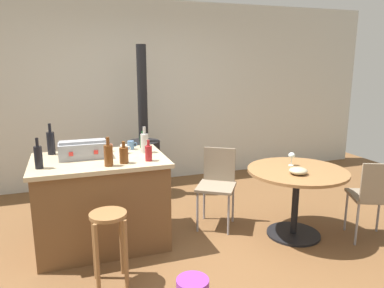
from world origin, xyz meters
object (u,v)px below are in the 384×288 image
(kitchen_island, at_px, (102,201))
(folding_chair_near, at_px, (374,194))
(bottle_3, at_px, (145,143))
(wine_glass, at_px, (292,156))
(cup_0, at_px, (124,149))
(serving_bowl, at_px, (298,171))
(cup_1, at_px, (106,147))
(toolbox, at_px, (83,150))
(wooden_stool, at_px, (109,234))
(dining_table, at_px, (296,185))
(bottle_1, at_px, (38,157))
(bottle_0, at_px, (124,155))
(bottle_5, at_px, (108,155))
(bottle_6, at_px, (149,153))
(bottle_2, at_px, (51,142))
(bottle_4, at_px, (143,141))
(folding_chair_far, at_px, (217,181))
(wood_stove, at_px, (144,158))
(cup_2, at_px, (131,145))

(kitchen_island, height_order, folding_chair_near, kitchen_island)
(bottle_3, distance_m, wine_glass, 1.57)
(cup_0, bearing_deg, wine_glass, -15.16)
(bottle_3, relative_size, serving_bowl, 1.51)
(cup_0, height_order, cup_1, cup_1)
(bottle_3, bearing_deg, toolbox, -176.88)
(wooden_stool, bearing_deg, wine_glass, 11.49)
(dining_table, bearing_deg, bottle_1, 172.71)
(cup_0, bearing_deg, bottle_1, -159.10)
(bottle_0, xyz_separation_m, bottle_1, (-0.74, 0.07, 0.03))
(folding_chair_near, relative_size, bottle_3, 3.19)
(bottle_5, xyz_separation_m, wine_glass, (1.91, -0.04, -0.16))
(bottle_1, height_order, bottle_6, bottle_1)
(folding_chair_near, bearing_deg, bottle_2, 158.48)
(kitchen_island, relative_size, bottle_4, 6.99)
(bottle_0, height_order, cup_1, bottle_0)
(folding_chair_far, relative_size, wine_glass, 6.06)
(wood_stove, height_order, wine_glass, wood_stove)
(wooden_stool, bearing_deg, bottle_1, 132.61)
(bottle_2, height_order, wine_glass, bottle_2)
(folding_chair_near, bearing_deg, folding_chair_far, 145.80)
(wooden_stool, bearing_deg, folding_chair_near, -2.83)
(folding_chair_far, bearing_deg, bottle_5, -164.77)
(folding_chair_near, distance_m, bottle_0, 2.52)
(kitchen_island, distance_m, wine_glass, 2.04)
(toolbox, bearing_deg, folding_chair_near, -18.74)
(bottle_4, bearing_deg, dining_table, -29.39)
(cup_2, relative_size, wine_glass, 0.74)
(bottle_3, distance_m, cup_1, 0.42)
(kitchen_island, height_order, bottle_2, bottle_2)
(folding_chair_near, bearing_deg, wooden_stool, 177.17)
(kitchen_island, distance_m, folding_chair_near, 2.75)
(kitchen_island, xyz_separation_m, cup_2, (0.36, 0.28, 0.49))
(dining_table, height_order, bottle_1, bottle_1)
(bottle_3, xyz_separation_m, cup_1, (-0.38, 0.17, -0.05))
(bottle_2, relative_size, serving_bowl, 1.77)
(dining_table, height_order, bottle_0, bottle_0)
(wood_stove, bearing_deg, wooden_stool, -109.55)
(bottle_5, xyz_separation_m, serving_bowl, (1.80, -0.33, -0.23))
(bottle_1, xyz_separation_m, cup_1, (0.63, 0.45, -0.06))
(wooden_stool, bearing_deg, dining_table, 7.19)
(folding_chair_far, relative_size, cup_1, 8.05)
(bottle_3, distance_m, bottle_6, 0.34)
(cup_1, bearing_deg, bottle_5, -93.93)
(wood_stove, bearing_deg, toolbox, -124.77)
(wine_glass, bearing_deg, cup_1, 162.09)
(dining_table, bearing_deg, bottle_5, 174.03)
(bottle_0, bearing_deg, wine_glass, -2.75)
(cup_2, bearing_deg, bottle_3, -59.29)
(bottle_1, bearing_deg, bottle_3, 15.14)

